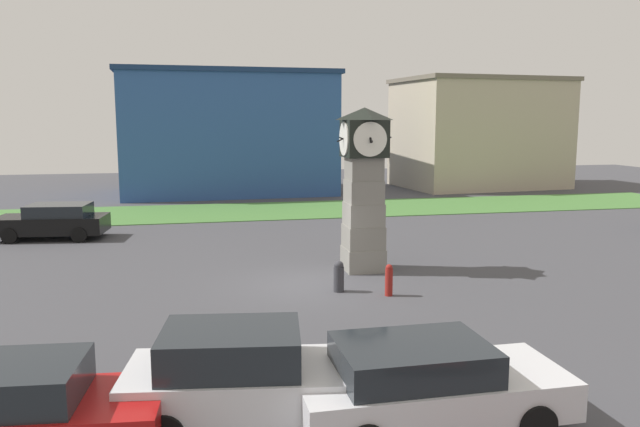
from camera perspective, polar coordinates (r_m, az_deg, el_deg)
ground_plane at (r=19.21m, az=-0.85°, el=-6.58°), size 85.68×85.68×0.00m
clock_tower at (r=20.67m, az=4.02°, el=2.48°), size 1.84×1.77×5.41m
bollard_near_tower at (r=18.43m, az=1.73°, el=-5.74°), size 0.31×0.31×0.93m
bollard_mid_row at (r=18.11m, az=6.32°, el=-6.04°), size 0.22×0.22×0.93m
car_navy_sedan at (r=10.78m, az=-25.49°, el=-15.80°), size 4.09×2.19×1.45m
car_near_tower at (r=10.75m, az=-6.89°, el=-14.56°), size 4.31×2.38×1.65m
car_by_building at (r=10.79m, az=9.66°, el=-15.01°), size 4.49×2.06×1.44m
car_silver_hatch at (r=28.68m, az=-23.19°, el=-0.63°), size 4.64×2.45×1.48m
warehouse_blue_far at (r=43.45m, az=-8.51°, el=7.33°), size 14.59×9.30×8.20m
storefront_low_left at (r=48.24m, az=14.32°, el=7.16°), size 12.41×9.07×7.99m
grass_verge_far at (r=34.51m, az=-5.11°, el=0.25°), size 51.41×6.64×0.04m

